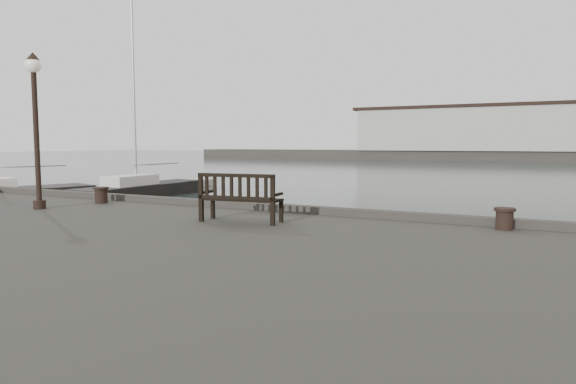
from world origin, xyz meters
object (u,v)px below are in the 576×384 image
object	(u,v)px
bench	(241,207)
lamp_post	(35,109)
bollard_left	(101,195)
bollard_right	(504,219)
yacht_c	(142,193)

from	to	relation	value
bench	lamp_post	world-z (taller)	lamp_post
bollard_left	bollard_right	world-z (taller)	bollard_left
bench	bollard_left	distance (m)	5.67
yacht_c	bollard_left	bearing A→B (deg)	-52.29
bench	bollard_left	bearing A→B (deg)	160.49
bench	bollard_right	distance (m)	5.47
bollard_right	yacht_c	size ratio (longest dim) A/B	0.03
bench	bollard_left	size ratio (longest dim) A/B	4.02
bollard_left	lamp_post	bearing A→B (deg)	-104.05
bollard_right	bench	bearing A→B (deg)	-163.03
bollard_left	yacht_c	world-z (taller)	yacht_c
bollard_left	bollard_right	distance (m)	10.79
bench	bollard_right	world-z (taller)	bench
bench	lamp_post	distance (m)	6.42
bench	bollard_left	xyz separation A→B (m)	(-5.55, 1.15, -0.10)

